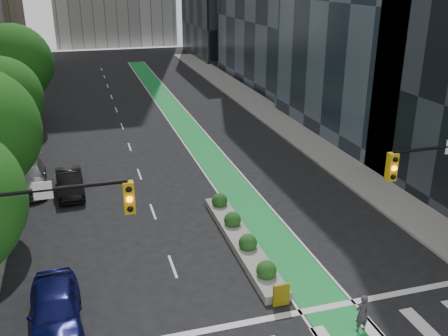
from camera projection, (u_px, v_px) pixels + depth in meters
sidewalk_left at (4, 153)px, 37.80m from camera, size 3.60×90.00×0.15m
sidewalk_right at (292, 128)px, 43.99m from camera, size 3.60×90.00×0.15m
bike_lane_paint at (182, 121)px, 46.18m from camera, size 2.20×70.00×0.01m
tree_midfar at (1, 98)px, 33.56m from camera, size 5.60×5.60×7.76m
tree_far at (13, 63)px, 42.23m from camera, size 6.60×6.60×9.00m
median_planter at (241, 238)px, 25.04m from camera, size 1.20×10.26×1.10m
cyclist at (362, 313)px, 18.79m from camera, size 0.64×0.47×1.60m
parked_car_left_near at (55, 309)px, 18.97m from camera, size 2.14×4.93×1.65m
parked_car_left_mid at (70, 183)px, 30.74m from camera, size 1.75×4.45×1.44m
parked_car_left_far at (29, 177)px, 31.52m from camera, size 2.53×5.49×1.56m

